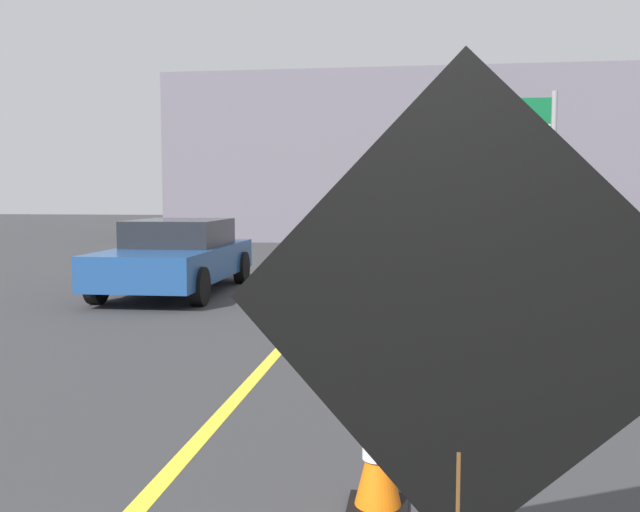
# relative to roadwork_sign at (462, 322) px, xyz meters

# --- Properties ---
(lane_center_stripe) EXTENTS (0.14, 36.00, 0.01)m
(lane_center_stripe) POSITION_rel_roadwork_sign_xyz_m (-1.79, 3.72, -1.47)
(lane_center_stripe) COLOR yellow
(lane_center_stripe) RESTS_ON ground
(roadwork_sign) EXTENTS (1.60, 0.37, 2.33)m
(roadwork_sign) POSITION_rel_roadwork_sign_xyz_m (0.00, 0.00, 0.00)
(roadwork_sign) COLOR #593819
(roadwork_sign) RESTS_ON ground
(arrow_board_trailer) EXTENTS (1.60, 1.83, 2.70)m
(arrow_board_trailer) POSITION_rel_roadwork_sign_xyz_m (-0.17, 10.29, -0.99)
(arrow_board_trailer) COLOR orange
(arrow_board_trailer) RESTS_ON ground
(box_truck) EXTENTS (2.50, 6.84, 3.24)m
(box_truck) POSITION_rel_roadwork_sign_xyz_m (1.22, 15.42, 0.30)
(box_truck) COLOR black
(box_truck) RESTS_ON ground
(pickup_car) EXTENTS (2.09, 4.70, 1.38)m
(pickup_car) POSITION_rel_roadwork_sign_xyz_m (-4.71, 10.66, -0.77)
(pickup_car) COLOR navy
(pickup_car) RESTS_ON ground
(highway_guide_sign) EXTENTS (2.79, 0.20, 5.00)m
(highway_guide_sign) POSITION_rel_roadwork_sign_xyz_m (3.11, 20.40, 1.95)
(highway_guide_sign) COLOR gray
(highway_guide_sign) RESTS_ON ground
(far_building_block) EXTENTS (19.62, 9.10, 6.53)m
(far_building_block) POSITION_rel_roadwork_sign_xyz_m (-0.29, 28.85, 1.79)
(far_building_block) COLOR slate
(far_building_block) RESTS_ON ground
(traffic_cone_near_sign) EXTENTS (0.36, 0.36, 0.61)m
(traffic_cone_near_sign) POSITION_rel_roadwork_sign_xyz_m (-0.37, 1.82, -1.17)
(traffic_cone_near_sign) COLOR black
(traffic_cone_near_sign) RESTS_ON ground
(traffic_cone_mid_lane) EXTENTS (0.36, 0.36, 0.62)m
(traffic_cone_mid_lane) POSITION_rel_roadwork_sign_xyz_m (-0.37, 4.04, -1.17)
(traffic_cone_mid_lane) COLOR black
(traffic_cone_mid_lane) RESTS_ON ground
(traffic_cone_far_lane) EXTENTS (0.36, 0.36, 0.74)m
(traffic_cone_far_lane) POSITION_rel_roadwork_sign_xyz_m (-0.42, 5.72, -1.11)
(traffic_cone_far_lane) COLOR black
(traffic_cone_far_lane) RESTS_ON ground
(traffic_cone_curbside) EXTENTS (0.36, 0.36, 0.70)m
(traffic_cone_curbside) POSITION_rel_roadwork_sign_xyz_m (-0.17, 7.70, -1.13)
(traffic_cone_curbside) COLOR black
(traffic_cone_curbside) RESTS_ON ground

